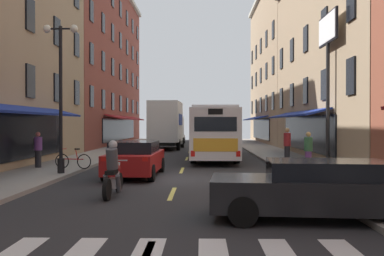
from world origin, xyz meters
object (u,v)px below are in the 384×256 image
Objects in this scene: sedan_mid at (135,158)px; bicycle_mid at (73,161)px; sedan_far at (320,189)px; pedestrian_mid at (308,150)px; pedestrian_far at (287,145)px; street_lamp_twin at (61,92)px; box_truck at (167,125)px; transit_bus at (215,132)px; pedestrian_near at (38,149)px; billboard_sign at (328,50)px; motorcycle_rider at (113,173)px; sedan_near at (175,137)px.

bicycle_mid is (-3.04, 1.60, -0.23)m from sedan_mid.
sedan_far is 2.97× the size of pedestrian_mid.
pedestrian_far is 0.30× the size of street_lamp_twin.
sedan_mid is at bearing -27.78° from bicycle_mid.
sedan_mid reaches higher than sedan_far.
sedan_mid is (0.20, -18.43, -1.28)m from box_truck.
transit_bus is at bearing 96.19° from sedan_far.
pedestrian_near is at bearing 163.53° from bicycle_mid.
billboard_sign is at bearing 72.78° from sedan_far.
pedestrian_far is (7.27, -13.86, -0.94)m from box_truck.
bicycle_mid is at bearing 116.16° from motorcycle_rider.
sedan_near is 26.23m from bicycle_mid.
billboard_sign is at bearing 17.43° from street_lamp_twin.
street_lamp_twin is (0.02, -1.70, 2.95)m from bicycle_mid.
transit_bus is 11.58m from street_lamp_twin.
transit_bus is 17.08m from sedan_far.
sedan_far is at bearing 100.96° from pedestrian_near.
transit_bus is 9.86m from box_truck.
transit_bus is at bearing -78.81° from sedan_near.
bicycle_mid is at bearing 132.15° from sedan_far.
sedan_far is at bearing -135.53° from pedestrian_mid.
sedan_near is (0.07, 9.24, -1.32)m from box_truck.
pedestrian_far reaches higher than sedan_near.
transit_bus is 1.99× the size of street_lamp_twin.
pedestrian_far reaches higher than sedan_far.
sedan_far is 12.49m from bicycle_mid.
pedestrian_near is at bearing -105.83° from box_truck.
transit_bus is at bearing 83.72° from pedestrian_mid.
street_lamp_twin is at bearing -95.94° from sedan_near.
street_lamp_twin is (-3.10, 4.66, 2.74)m from motorcycle_rider.
motorcycle_rider is 9.67m from pedestrian_mid.
sedan_mid is 0.76× the size of street_lamp_twin.
transit_bus is 14.49m from motorcycle_rider.
pedestrian_far is at bearing 24.80° from street_lamp_twin.
motorcycle_rider is at bearing -89.63° from sedan_near.
bicycle_mid is 0.28× the size of street_lamp_twin.
sedan_mid is 4.06m from street_lamp_twin.
pedestrian_mid is at bearing -99.85° from pedestrian_far.
pedestrian_near is at bearing 144.40° from pedestrian_mid.
billboard_sign reaches higher than bicycle_mid.
box_truck reaches higher than pedestrian_near.
sedan_mid is at bearing 159.03° from pedestrian_mid.
pedestrian_mid is 10.83m from street_lamp_twin.
street_lamp_twin is (-2.82, -18.52, 1.44)m from box_truck.
billboard_sign is 8.80m from transit_bus.
pedestrian_far is (1.72, 12.22, 0.38)m from sedan_far.
transit_bus is at bearing 110.83° from pedestrian_far.
sedan_near is 25.97m from pedestrian_near.
transit_bus is 5.77× the size of motorcycle_rider.
transit_bus reaches higher than bicycle_mid.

